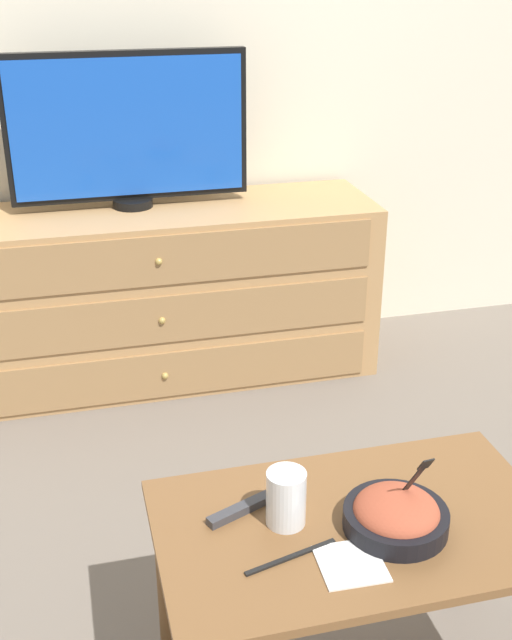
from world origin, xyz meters
The scene contains 10 objects.
ground_plane centered at (0.00, 0.00, 0.00)m, with size 12.00×12.00×0.00m, color #70665B.
wall_back centered at (0.00, 0.03, 1.30)m, with size 12.00×0.05×2.60m.
dresser centered at (-0.06, -0.26, 0.33)m, with size 1.65×0.48×0.66m.
tv centered at (-0.11, -0.20, 0.93)m, with size 0.84×0.14×0.54m.
coffee_table centered at (0.15, -1.82, 0.38)m, with size 0.80×0.48×0.46m.
takeout_bowl centered at (0.22, -1.86, 0.49)m, with size 0.21×0.21×0.19m.
drink_cup centered at (0.01, -1.79, 0.51)m, with size 0.08×0.08×0.12m.
napkin centered at (0.10, -1.94, 0.46)m, with size 0.13×0.13×0.00m.
knife centered at (-0.01, -1.89, 0.46)m, with size 0.19×0.06×0.01m.
remote_control centered at (-0.07, -1.74, 0.47)m, with size 0.15×0.08×0.02m.
Camera 1 is at (-0.36, -3.02, 1.51)m, focal length 45.00 mm.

